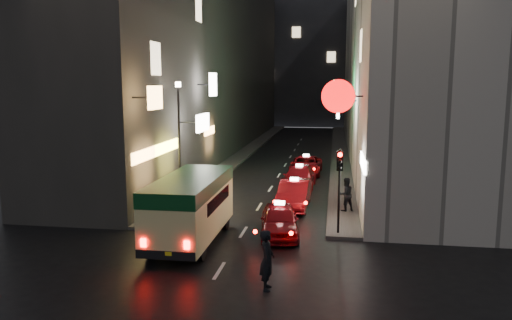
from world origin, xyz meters
The scene contains 14 objects.
building_left centered at (-8.00, 33.99, 9.00)m, with size 7.55×52.00×18.00m.
building_right centered at (8.00, 33.99, 9.00)m, with size 7.89×52.03×18.00m.
building_far centered at (0.00, 66.00, 11.00)m, with size 30.00×10.00×22.00m, color #35363B.
sidewalk_left centered at (-4.25, 34.00, 0.07)m, with size 1.50×52.00×0.15m, color #494643.
sidewalk_right centered at (4.25, 34.00, 0.07)m, with size 1.50×52.00×0.15m, color #494643.
minibus centered at (-1.80, 6.81, 1.68)m, with size 2.18×6.18×2.66m.
taxi_near centered at (1.57, 8.29, 0.77)m, with size 2.59×5.03×1.70m.
taxi_second centered at (1.79, 13.09, 0.82)m, with size 2.25×5.19×1.80m.
taxi_third centered at (1.70, 17.89, 0.78)m, with size 2.13×4.93×1.72m.
taxi_far centered at (1.83, 22.69, 0.73)m, with size 1.99×4.66×1.64m.
pedestrian_crossing centered at (1.81, 2.73, 1.07)m, with size 0.71×0.45×2.14m, color black.
pedestrian_sidewalk centered at (4.36, 12.30, 1.08)m, with size 0.70×0.44×1.85m, color black.
traffic_light centered at (4.00, 8.47, 2.69)m, with size 0.26×0.43×3.50m.
lamp_post centered at (-4.20, 13.00, 3.72)m, with size 0.28×0.28×6.22m.
Camera 1 is at (3.78, -11.77, 6.30)m, focal length 35.00 mm.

